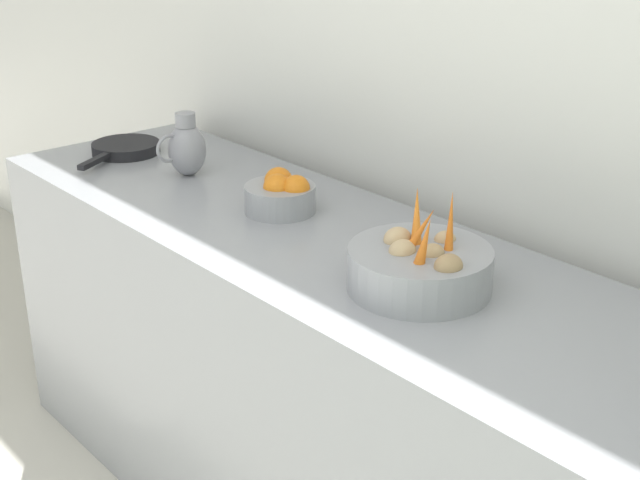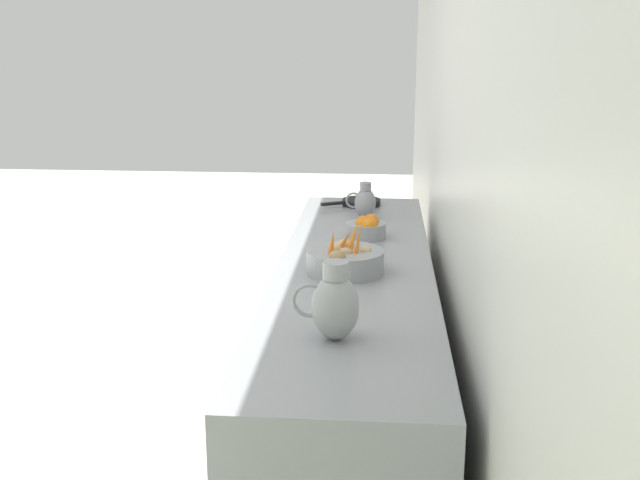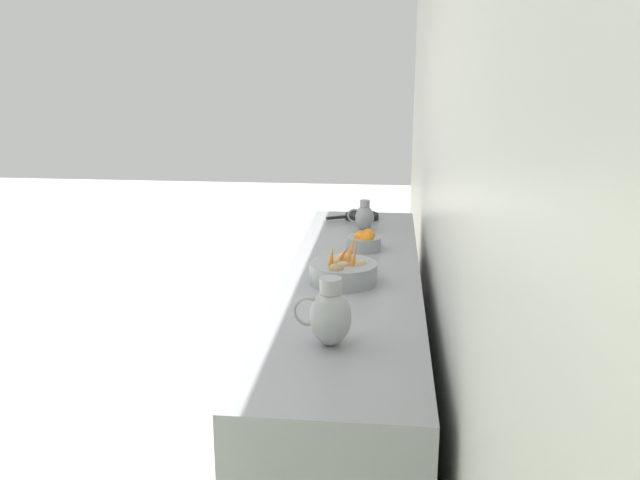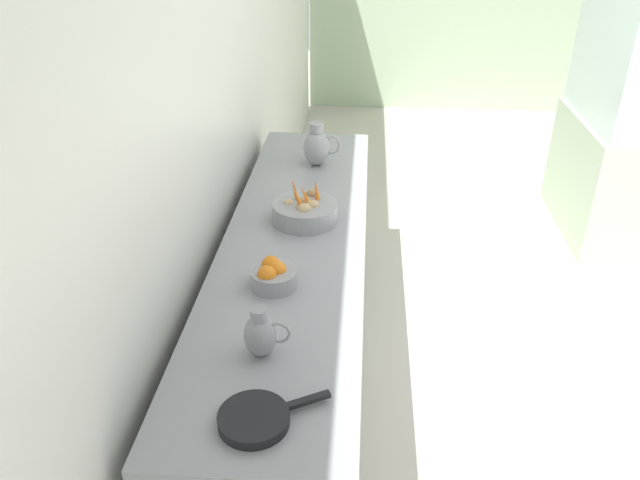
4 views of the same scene
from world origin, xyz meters
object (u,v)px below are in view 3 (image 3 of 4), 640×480
object	(u,v)px
metal_pitcher_tall	(330,315)
metal_pitcher_short	(364,217)
orange_bowl	(364,241)
vegetable_colander	(343,272)
skillet_on_counter	(361,216)

from	to	relation	value
metal_pitcher_tall	metal_pitcher_short	xyz separation A→B (m)	(-0.05, -1.70, -0.03)
orange_bowl	metal_pitcher_tall	xyz separation A→B (m)	(0.07, 1.27, 0.07)
vegetable_colander	metal_pitcher_tall	world-z (taller)	metal_pitcher_tall
orange_bowl	skillet_on_counter	distance (m)	0.74
metal_pitcher_tall	metal_pitcher_short	distance (m)	1.70
vegetable_colander	orange_bowl	bearing A→B (deg)	-97.40
metal_pitcher_short	orange_bowl	bearing A→B (deg)	92.69
vegetable_colander	skillet_on_counter	xyz separation A→B (m)	(-0.02, -1.31, -0.03)
metal_pitcher_tall	skillet_on_counter	size ratio (longest dim) A/B	0.76
skillet_on_counter	vegetable_colander	bearing A→B (deg)	89.02
orange_bowl	metal_pitcher_tall	world-z (taller)	metal_pitcher_tall
vegetable_colander	metal_pitcher_tall	xyz separation A→B (m)	(-0.00, 0.70, 0.06)
vegetable_colander	metal_pitcher_short	world-z (taller)	vegetable_colander
orange_bowl	metal_pitcher_tall	distance (m)	1.28
metal_pitcher_short	skillet_on_counter	distance (m)	0.33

